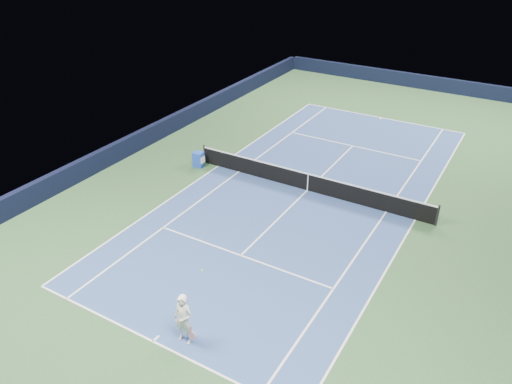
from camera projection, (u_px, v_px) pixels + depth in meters
The scene contains 18 objects.
ground at pixel (307, 190), 25.39m from camera, with size 40.00×40.00×0.00m, color #2B4E2B.
wall_far at pixel (414, 81), 40.00m from camera, with size 22.00×0.35×1.10m, color black.
wall_left at pixel (144, 138), 29.91m from camera, with size 0.35×40.00×1.10m, color black.
court_surface at pixel (307, 190), 25.39m from camera, with size 10.97×23.77×0.01m, color navy.
baseline_far at pixel (381, 118), 34.31m from camera, with size 10.97×0.08×0.00m, color white.
baseline_near at pixel (153, 341), 16.47m from camera, with size 10.97×0.08×0.00m, color white.
sideline_doubles_right at pixel (415, 220), 22.97m from camera, with size 0.08×23.77×0.00m, color white.
sideline_doubles_left at pixel (218, 166), 27.81m from camera, with size 0.08×23.77×0.00m, color white.
sideline_singles_right at pixel (386, 212), 23.57m from camera, with size 0.08×23.77×0.00m, color white.
sideline_singles_left at pixel (239, 172), 27.21m from camera, with size 0.08×23.77×0.00m, color white.
service_line_far at pixel (353, 146), 30.19m from camera, with size 8.23×0.08×0.00m, color white.
service_line_near at pixel (241, 255), 20.59m from camera, with size 8.23×0.08×0.00m, color white.
center_service_line at pixel (307, 190), 25.39m from camera, with size 0.08×12.80×0.00m, color white.
center_mark_far at pixel (381, 118), 34.20m from camera, with size 0.08×0.30×0.00m, color white.
center_mark_near at pixel (156, 339), 16.58m from camera, with size 0.08×0.30×0.00m, color white.
tennis_net at pixel (308, 182), 25.15m from camera, with size 12.90×0.10×1.07m.
sponsor_cube at pixel (199, 159), 27.57m from camera, with size 0.60×0.54×0.85m.
tennis_player at pixel (184, 319), 16.05m from camera, with size 0.83×1.27×2.31m.
Camera 1 is at (8.98, -20.42, 12.41)m, focal length 35.00 mm.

